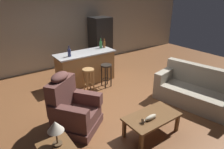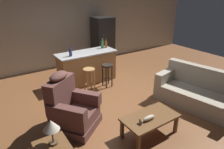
% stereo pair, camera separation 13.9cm
% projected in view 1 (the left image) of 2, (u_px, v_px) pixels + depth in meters
% --- Properties ---
extents(ground_plane, '(12.00, 12.00, 0.00)m').
position_uv_depth(ground_plane, '(111.00, 99.00, 5.28)').
color(ground_plane, brown).
extents(back_wall, '(12.00, 0.05, 2.60)m').
position_uv_depth(back_wall, '(61.00, 31.00, 7.12)').
color(back_wall, '#A89E89').
rests_on(back_wall, ground_plane).
extents(coffee_table, '(1.10, 0.60, 0.42)m').
position_uv_depth(coffee_table, '(152.00, 118.00, 3.87)').
color(coffee_table, brown).
rests_on(coffee_table, ground_plane).
extents(fish_figurine, '(0.34, 0.10, 0.10)m').
position_uv_depth(fish_figurine, '(149.00, 118.00, 3.71)').
color(fish_figurine, '#4C3823').
rests_on(fish_figurine, coffee_table).
extents(couch, '(1.21, 2.03, 0.94)m').
position_uv_depth(couch, '(197.00, 91.00, 4.94)').
color(couch, '#9E937F').
rests_on(couch, ground_plane).
extents(recliner_near_lamp, '(1.17, 1.17, 1.20)m').
position_uv_depth(recliner_near_lamp, '(73.00, 110.00, 4.05)').
color(recliner_near_lamp, brown).
rests_on(recliner_near_lamp, ground_plane).
extents(table_lamp, '(0.24, 0.24, 0.41)m').
position_uv_depth(table_lamp, '(55.00, 127.00, 2.82)').
color(table_lamp, '#4C3823').
rests_on(table_lamp, end_table).
extents(kitchen_island, '(1.80, 0.70, 0.95)m').
position_uv_depth(kitchen_island, '(86.00, 67.00, 6.10)').
color(kitchen_island, '#9E7042').
rests_on(kitchen_island, ground_plane).
extents(bar_stool_left, '(0.32, 0.32, 0.68)m').
position_uv_depth(bar_stool_left, '(88.00, 76.00, 5.50)').
color(bar_stool_left, '#A87A47').
rests_on(bar_stool_left, ground_plane).
extents(bar_stool_right, '(0.32, 0.32, 0.68)m').
position_uv_depth(bar_stool_right, '(106.00, 71.00, 5.81)').
color(bar_stool_right, black).
rests_on(bar_stool_right, ground_plane).
extents(refrigerator, '(0.70, 0.69, 1.76)m').
position_uv_depth(refrigerator, '(100.00, 41.00, 7.54)').
color(refrigerator, black).
rests_on(refrigerator, ground_plane).
extents(bottle_tall_green, '(0.09, 0.09, 0.31)m').
position_uv_depth(bottle_tall_green, '(69.00, 52.00, 5.52)').
color(bottle_tall_green, '#23284C').
rests_on(bottle_tall_green, kitchen_island).
extents(bottle_short_amber, '(0.09, 0.09, 0.31)m').
position_uv_depth(bottle_short_amber, '(101.00, 44.00, 6.33)').
color(bottle_short_amber, '#2D6B38').
rests_on(bottle_short_amber, kitchen_island).
extents(bottle_wine_dark, '(0.08, 0.08, 0.29)m').
position_uv_depth(bottle_wine_dark, '(104.00, 44.00, 6.39)').
color(bottle_wine_dark, brown).
rests_on(bottle_wine_dark, kitchen_island).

